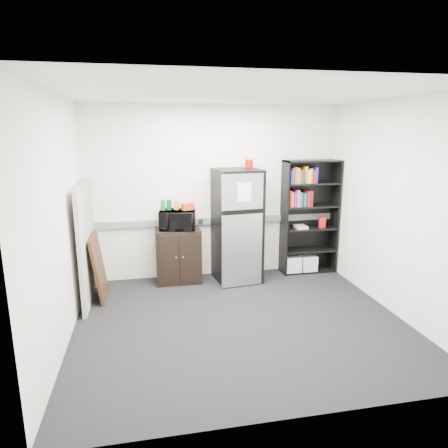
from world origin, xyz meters
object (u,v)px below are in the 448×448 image
cubicle_partition (87,243)px  refrigerator (237,226)px  microwave (178,220)px  bookshelf (308,214)px  cabinet (178,255)px

cubicle_partition → refrigerator: refrigerator is taller
microwave → refrigerator: (0.91, -0.06, -0.12)m
bookshelf → cubicle_partition: (-3.41, -0.49, -0.16)m
cubicle_partition → refrigerator: size_ratio=0.93×
bookshelf → cabinet: size_ratio=2.18×
cubicle_partition → cabinet: (1.27, 0.42, -0.39)m
cubicle_partition → microwave: cubicle_partition is taller
cubicle_partition → bookshelf: bearing=8.1°
microwave → refrigerator: 0.92m
bookshelf → microwave: size_ratio=3.48×
microwave → cubicle_partition: bearing=-153.2°
bookshelf → cubicle_partition: size_ratio=1.14×
cubicle_partition → cabinet: size_ratio=1.91×
cubicle_partition → refrigerator: 2.21m
bookshelf → refrigerator: bookshelf is taller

